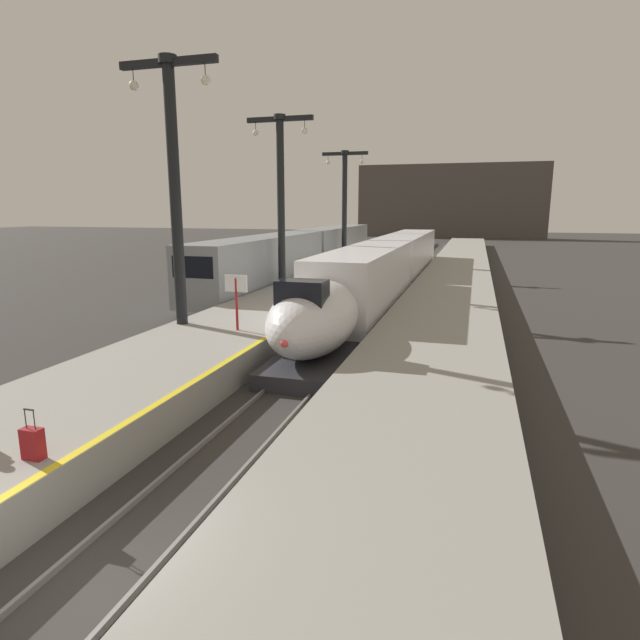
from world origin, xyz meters
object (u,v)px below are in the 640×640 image
Objects in this scene: rolling_suitcase at (33,443)px; departure_info_board at (236,291)px; highspeed_train_main at (386,268)px; station_column_distant at (345,196)px; station_column_far at (281,186)px; station_column_mid at (174,170)px; regional_train_adjacent at (306,252)px.

rolling_suitcase is 10.81m from departure_info_board.
station_column_distant is (-5.90, 12.97, 4.75)m from highspeed_train_main.
departure_info_board is at bearing -77.53° from station_column_far.
station_column_mid is 13.00m from rolling_suitcase.
regional_train_adjacent is 23.56m from station_column_mid.
station_column_far is 4.63× the size of departure_info_board.
highspeed_train_main is 17.82× the size of departure_info_board.
regional_train_adjacent is at bearing 133.02° from highspeed_train_main.
station_column_distant is at bearing 90.00° from station_column_mid.
station_column_distant is (2.20, 4.29, 4.55)m from regional_train_adjacent.
station_column_distant reaches higher than rolling_suitcase.
rolling_suitcase is (3.55, -11.15, -5.67)m from station_column_mid.
highspeed_train_main is 3.77× the size of station_column_mid.
station_column_mid is (-5.90, -14.26, 5.09)m from highspeed_train_main.
station_column_distant is (0.00, 15.71, -0.22)m from station_column_far.
station_column_far is (2.20, -11.42, 4.78)m from regional_train_adjacent.
highspeed_train_main is 38.48× the size of rolling_suitcase.
station_column_far reaches higher than rolling_suitcase.
station_column_mid reaches higher than highspeed_train_main.
departure_info_board is at bearing 94.83° from rolling_suitcase.
station_column_mid is 10.21× the size of rolling_suitcase.
highspeed_train_main is at bearing 67.52° from station_column_mid.
highspeed_train_main is 1.03× the size of regional_train_adjacent.
rolling_suitcase is at bearing -95.28° from highspeed_train_main.
station_column_distant reaches higher than departure_info_board.
station_column_far is 13.00m from departure_info_board.
station_column_distant reaches higher than highspeed_train_main.
station_column_far is 1.05× the size of station_column_distant.
station_column_far is at bearing -90.00° from station_column_distant.
departure_info_board is (2.65, -11.96, -4.35)m from station_column_far.
highspeed_train_main is 11.87m from regional_train_adjacent.
highspeed_train_main is at bearing 24.88° from station_column_far.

